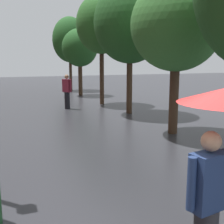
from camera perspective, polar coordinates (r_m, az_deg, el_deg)
street_tree_1 at (r=9.53m, az=12.62°, el=16.36°), size 2.86×2.86×4.89m
street_tree_2 at (r=12.97m, az=3.58°, el=17.15°), size 3.12×3.12×5.69m
street_tree_3 at (r=15.67m, az=-2.08°, el=16.88°), size 2.64×2.64×5.73m
street_tree_4 at (r=19.65m, az=-6.37°, el=12.43°), size 2.36×2.36×4.41m
street_tree_5 at (r=23.00m, az=-8.32°, el=13.90°), size 2.64×2.64×5.60m
pedestrian_walking_midground at (r=14.27m, az=-8.86°, el=4.02°), size 0.41×0.50×1.68m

